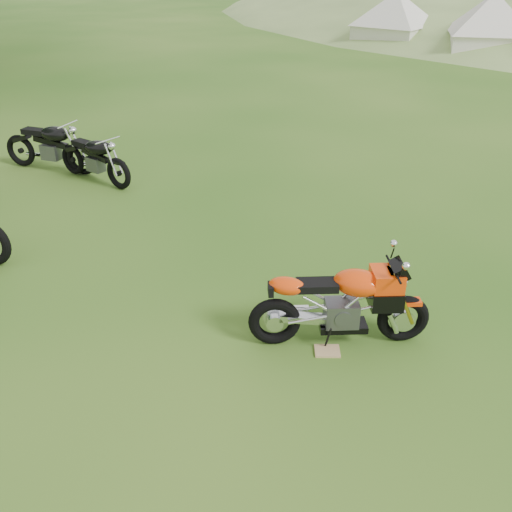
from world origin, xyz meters
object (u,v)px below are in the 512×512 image
(sport_motorcycle, at_px, (341,298))
(vintage_moto_c, at_px, (94,157))
(plywood_board, at_px, (327,351))
(tent_mid, at_px, (491,22))
(tent_left, at_px, (395,16))
(vintage_moto_d, at_px, (49,145))

(sport_motorcycle, height_order, vintage_moto_c, sport_motorcycle)
(plywood_board, bearing_deg, sport_motorcycle, 70.82)
(vintage_moto_c, bearing_deg, tent_mid, 85.19)
(sport_motorcycle, relative_size, tent_mid, 0.65)
(vintage_moto_c, distance_m, tent_left, 18.05)
(sport_motorcycle, relative_size, plywood_board, 6.92)
(tent_mid, bearing_deg, sport_motorcycle, -101.43)
(plywood_board, distance_m, tent_mid, 19.77)
(sport_motorcycle, relative_size, vintage_moto_c, 1.05)
(vintage_moto_c, bearing_deg, plywood_board, -17.48)
(plywood_board, height_order, vintage_moto_c, vintage_moto_c)
(vintage_moto_c, relative_size, tent_left, 0.64)
(plywood_board, relative_size, tent_mid, 0.09)
(vintage_moto_d, height_order, tent_left, tent_left)
(vintage_moto_c, xyz_separation_m, tent_mid, (7.63, 15.79, 0.74))
(plywood_board, relative_size, vintage_moto_d, 0.14)
(tent_left, distance_m, tent_mid, 4.00)
(sport_motorcycle, xyz_separation_m, vintage_moto_d, (-5.82, 3.81, -0.04))
(tent_mid, bearing_deg, vintage_moto_d, -122.26)
(vintage_moto_d, xyz_separation_m, tent_left, (5.12, 17.28, 0.65))
(vintage_moto_c, bearing_deg, sport_motorcycle, -15.45)
(plywood_board, xyz_separation_m, vintage_moto_d, (-5.75, 4.02, 0.48))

